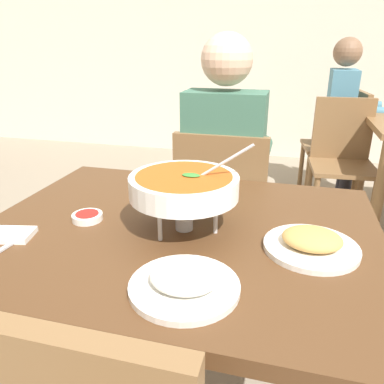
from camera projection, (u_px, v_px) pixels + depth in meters
The scene contains 13 objects.
cafe_rear_partition at pixel (274, 19), 4.06m from camera, with size 10.00×0.10×3.00m, color beige.
dining_table_main at pixel (179, 263), 1.14m from camera, with size 1.13×0.89×0.77m.
chair_diner_main at pixel (222, 209), 1.84m from camera, with size 0.44×0.44×0.90m.
diner_main at pixel (225, 161), 1.79m from camera, with size 0.40×0.45×1.31m.
curry_bowl at pixel (184, 187), 1.03m from camera, with size 0.33×0.30×0.26m.
rice_plate at pixel (184, 282), 0.80m from camera, with size 0.24×0.24×0.06m.
appetizer_plate at pixel (312, 243), 0.96m from camera, with size 0.24×0.24×0.06m.
sauce_dish at pixel (87, 217), 1.13m from camera, with size 0.09×0.09×0.02m.
napkin_folded at pixel (10, 235), 1.03m from camera, with size 0.12×0.08×0.02m, color white.
spoon_utensil at pixel (7, 246), 0.98m from camera, with size 0.01×0.17×0.01m, color silver.
chair_bg_middle at pixel (343, 139), 3.19m from camera, with size 0.49×0.49×0.90m.
chair_bg_right at pixel (342, 154), 2.76m from camera, with size 0.47×0.47×0.90m.
patron_bg_middle at pixel (344, 111), 3.11m from camera, with size 0.45×0.40×1.31m.
Camera 1 is at (0.29, -0.94, 1.26)m, focal length 35.38 mm.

